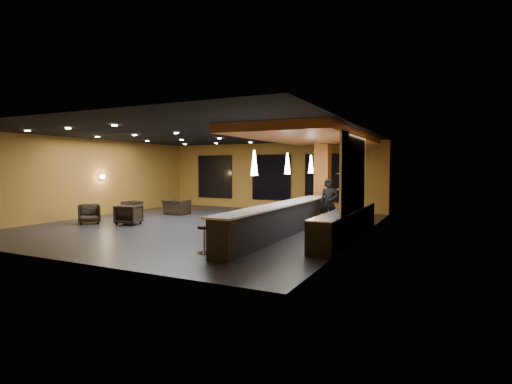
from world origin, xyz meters
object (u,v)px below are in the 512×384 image
at_px(column, 323,178).
at_px(staff_b, 351,206).
at_px(staff_a, 329,203).
at_px(armchair_b, 129,215).
at_px(bar_stool_3, 277,213).
at_px(armchair_d, 176,207).
at_px(prep_counter, 346,225).
at_px(bar_stool_2, 263,219).
at_px(bar_counter, 281,221).
at_px(pendant_2, 311,164).
at_px(armchair_c, 132,208).
at_px(staff_c, 349,203).
at_px(bar_stool_4, 292,208).
at_px(bar_stool_0, 204,236).
at_px(armchair_a, 89,214).
at_px(bar_stool_1, 235,226).
at_px(pendant_1, 287,164).
at_px(pendant_0, 254,163).

height_order(column, staff_b, column).
distance_m(staff_a, armchair_b, 7.70).
bearing_deg(bar_stool_3, armchair_d, 164.29).
xyz_separation_m(prep_counter, bar_stool_3, (-2.84, 1.14, 0.11)).
bearing_deg(bar_stool_2, staff_b, 56.98).
xyz_separation_m(bar_counter, bar_stool_2, (-0.68, 0.01, 0.02)).
distance_m(pendant_2, staff_b, 2.23).
xyz_separation_m(armchair_b, armchair_c, (-2.05, 2.35, -0.06)).
bearing_deg(armchair_c, armchair_b, -44.51).
distance_m(prep_counter, staff_c, 3.07).
distance_m(staff_b, armchair_b, 8.61).
bearing_deg(bar_stool_4, bar_stool_3, -88.15).
height_order(prep_counter, bar_stool_2, prep_counter).
bearing_deg(bar_stool_3, bar_stool_0, -89.44).
relative_size(armchair_c, bar_stool_0, 1.03).
bearing_deg(armchair_a, column, -15.78).
distance_m(armchair_b, bar_stool_0, 6.32).
relative_size(column, bar_stool_3, 4.14).
relative_size(bar_counter, bar_stool_1, 10.76).
relative_size(armchair_b, bar_stool_1, 1.16).
relative_size(pendant_1, bar_stool_3, 0.83).
distance_m(pendant_0, bar_stool_0, 2.44).
xyz_separation_m(armchair_b, bar_stool_1, (5.48, -1.37, 0.09)).
bearing_deg(staff_b, pendant_1, -129.92).
xyz_separation_m(staff_a, armchair_d, (-7.54, 0.70, -0.55)).
height_order(staff_a, staff_c, staff_a).
height_order(bar_stool_1, bar_stool_2, bar_stool_2).
height_order(staff_b, armchair_b, staff_b).
xyz_separation_m(column, armchair_b, (-6.31, -4.84, -1.36)).
bearing_deg(bar_stool_0, armchair_c, 144.30).
height_order(bar_counter, bar_stool_1, bar_counter).
height_order(column, bar_stool_2, column).
bearing_deg(column, armchair_d, -168.98).
relative_size(staff_a, bar_stool_4, 2.10).
bearing_deg(prep_counter, bar_stool_0, -126.15).
bearing_deg(pendant_0, staff_a, 79.68).
distance_m(armchair_b, armchair_c, 3.12).
height_order(staff_a, armchair_d, staff_a).
height_order(bar_counter, staff_c, staff_c).
height_order(staff_b, bar_stool_0, staff_b).
distance_m(staff_c, armchair_b, 8.57).
bearing_deg(bar_stool_1, staff_c, 66.28).
height_order(column, bar_stool_3, column).
bearing_deg(pendant_2, armchair_d, 177.49).
bearing_deg(bar_stool_3, armchair_c, 176.43).
distance_m(column, staff_a, 2.33).
distance_m(column, armchair_b, 8.06).
height_order(armchair_a, armchair_d, armchair_a).
bearing_deg(bar_stool_1, pendant_0, -25.26).
distance_m(staff_c, bar_stool_4, 2.33).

